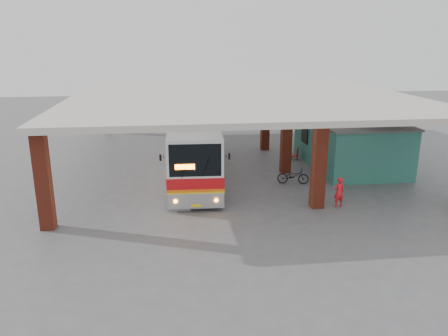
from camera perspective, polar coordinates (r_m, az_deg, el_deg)
ground at (r=24.18m, az=2.91°, el=-2.83°), size 90.00×90.00×0.00m
brick_columns at (r=28.61m, az=4.05°, el=4.68°), size 20.10×21.60×4.35m
canopy_roof at (r=29.54m, az=1.78°, el=9.65°), size 21.00×23.00×0.30m
shop_building at (r=29.59m, az=16.02°, el=3.26°), size 5.20×8.20×3.11m
coach_bus at (r=26.58m, az=-4.00°, el=3.13°), size 3.30×13.09×3.78m
motorcycle at (r=25.30m, az=9.01°, el=-1.02°), size 1.89×1.04×0.94m
pedestrian at (r=22.20m, az=14.78°, el=-3.06°), size 0.61×0.46×1.52m
red_chair at (r=30.54m, az=9.42°, el=1.83°), size 0.61×0.61×0.87m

